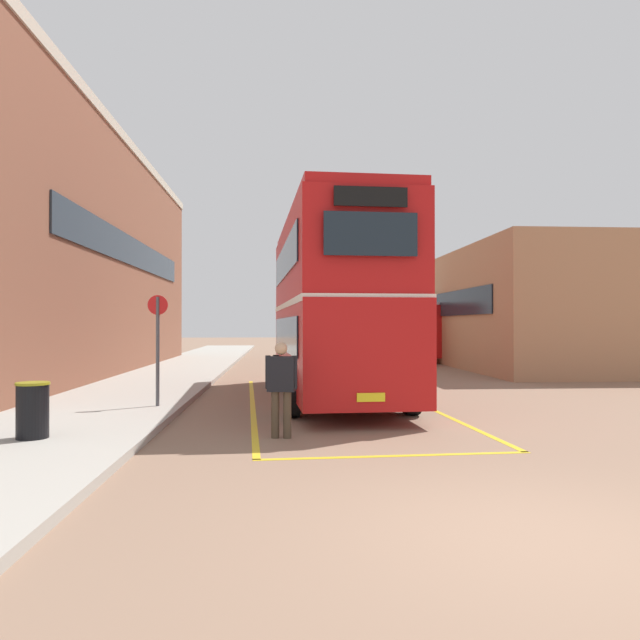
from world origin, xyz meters
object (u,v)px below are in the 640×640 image
Objects in this scene: double_decker_bus at (332,303)px; single_deck_bus at (392,330)px; bus_stop_sign at (158,339)px; pedestrian_boarding at (281,383)px; litter_bin at (33,410)px.

double_decker_bus is 1.00× the size of single_deck_bus.
bus_stop_sign is at bearing -151.96° from double_decker_bus.
bus_stop_sign reaches higher than pedestrian_boarding.
single_deck_bus is at bearing 66.07° from litter_bin.
double_decker_bus is 6.03× the size of pedestrian_boarding.
double_decker_bus is at bearing 75.84° from pedestrian_boarding.
litter_bin is at bearing -108.50° from bus_stop_sign.
single_deck_bus is 25.31m from litter_bin.
single_deck_bus is 23.53m from pedestrian_boarding.
bus_stop_sign is (-2.74, 3.19, 0.69)m from pedestrian_boarding.
single_deck_bus is at bearing 74.04° from double_decker_bus.
bus_stop_sign is (1.22, 3.65, 1.05)m from litter_bin.
litter_bin is 3.98m from bus_stop_sign.
bus_stop_sign is (-9.04, -19.47, -0.01)m from single_deck_bus.
double_decker_bus reaches higher than pedestrian_boarding.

